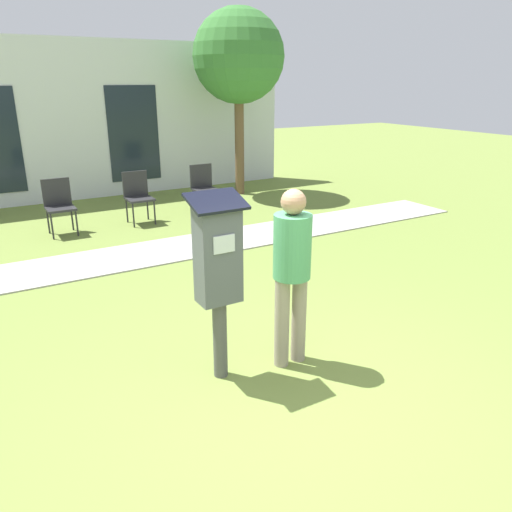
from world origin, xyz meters
The scene contains 9 objects.
ground_plane centered at (0.00, 0.00, 0.00)m, with size 40.00×40.00×0.00m, color olive.
sidewalk centered at (0.00, 4.06, 0.01)m, with size 12.00×1.10×0.02m.
building_facade centered at (0.00, 8.31, 1.60)m, with size 10.00×0.26×3.20m.
parking_meter centered at (-0.28, 0.69, 1.02)m, with size 0.44×0.31×1.59m.
person_standing centered at (0.35, 0.57, 0.93)m, with size 0.32×0.32×1.58m.
outdoor_chair_left centered at (-0.65, 5.80, 0.53)m, with size 0.44×0.44×0.90m.
outdoor_chair_middle centered at (0.67, 5.81, 0.53)m, with size 0.44×0.44×0.90m.
outdoor_chair_right centered at (1.99, 5.92, 0.53)m, with size 0.44×0.44×0.90m.
tree centered at (3.36, 7.02, 2.84)m, with size 1.90×1.90×3.82m.
Camera 1 is at (-1.90, -2.67, 2.40)m, focal length 35.00 mm.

